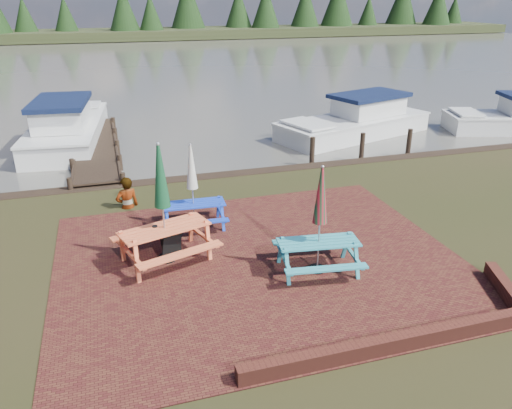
{
  "coord_description": "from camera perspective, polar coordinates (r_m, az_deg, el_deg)",
  "views": [
    {
      "loc": [
        -2.96,
        -8.5,
        5.62
      ],
      "look_at": [
        0.2,
        1.96,
        1.0
      ],
      "focal_mm": 35.0,
      "sensor_mm": 36.0,
      "label": 1
    }
  ],
  "objects": [
    {
      "name": "jetty",
      "position": [
        20.53,
        -17.8,
        6.27
      ],
      "size": [
        1.76,
        9.08,
        1.0
      ],
      "color": "black",
      "rests_on": "ground"
    },
    {
      "name": "boat_jetty",
      "position": [
        22.32,
        -20.76,
        8.08
      ],
      "size": [
        3.35,
        7.8,
        2.2
      ],
      "rotation": [
        0.0,
        0.0,
        -0.1
      ],
      "color": "silver",
      "rests_on": "ground"
    },
    {
      "name": "picnic_table_teal",
      "position": [
        10.74,
        7.19,
        -3.66
      ],
      "size": [
        1.93,
        1.77,
        2.42
      ],
      "rotation": [
        0.0,
        0.0,
        -0.13
      ],
      "color": "teal",
      "rests_on": "ground"
    },
    {
      "name": "picnic_table_blue",
      "position": [
        12.82,
        -7.21,
        0.58
      ],
      "size": [
        1.68,
        1.51,
        2.23
      ],
      "rotation": [
        0.0,
        0.0,
        -0.05
      ],
      "color": "#183BB8",
      "rests_on": "ground"
    },
    {
      "name": "brick_wall",
      "position": [
        9.65,
        19.47,
        -13.15
      ],
      "size": [
        6.21,
        1.79,
        0.3
      ],
      "color": "#4C1E16",
      "rests_on": "ground"
    },
    {
      "name": "picnic_table_red",
      "position": [
        11.21,
        -10.47,
        -2.01
      ],
      "size": [
        2.43,
        2.29,
        2.76
      ],
      "rotation": [
        0.0,
        0.0,
        0.31
      ],
      "color": "#E4653A",
      "rests_on": "ground"
    },
    {
      "name": "water",
      "position": [
        45.94,
        -13.5,
        15.31
      ],
      "size": [
        120.0,
        60.0,
        0.02
      ],
      "primitive_type": "cube",
      "color": "#45413B",
      "rests_on": "ground"
    },
    {
      "name": "far_treeline",
      "position": [
        74.59,
        -15.55,
        20.37
      ],
      "size": [
        120.0,
        10.0,
        8.1
      ],
      "color": "black",
      "rests_on": "ground"
    },
    {
      "name": "chalkboard",
      "position": [
        11.53,
        -9.68,
        -4.25
      ],
      "size": [
        0.53,
        0.68,
        0.81
      ],
      "rotation": [
        0.0,
        0.0,
        0.49
      ],
      "color": "black",
      "rests_on": "ground"
    },
    {
      "name": "person",
      "position": [
        14.37,
        -14.78,
        2.96
      ],
      "size": [
        0.74,
        0.58,
        1.8
      ],
      "primitive_type": "imported",
      "rotation": [
        0.0,
        0.0,
        3.39
      ],
      "color": "gray",
      "rests_on": "ground"
    },
    {
      "name": "ground",
      "position": [
        10.61,
        2.06,
        -9.08
      ],
      "size": [
        120.0,
        120.0,
        0.0
      ],
      "primitive_type": "plane",
      "color": "black",
      "rests_on": "ground"
    },
    {
      "name": "boat_near",
      "position": [
        22.71,
        11.41,
        9.16
      ],
      "size": [
        7.65,
        4.62,
        1.96
      ],
      "rotation": [
        0.0,
        0.0,
        1.88
      ],
      "color": "silver",
      "rests_on": "ground"
    },
    {
      "name": "paving",
      "position": [
        11.42,
        0.44,
        -6.49
      ],
      "size": [
        9.0,
        7.5,
        0.02
      ],
      "primitive_type": "cube",
      "color": "#3C1413",
      "rests_on": "ground"
    }
  ]
}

